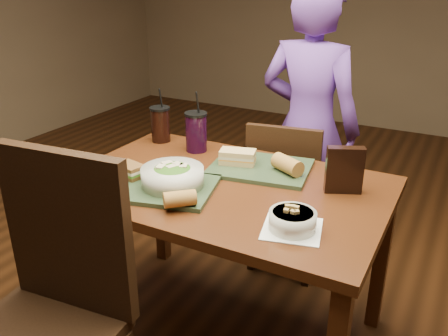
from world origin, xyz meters
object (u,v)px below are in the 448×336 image
at_px(diner, 308,128).
at_px(sandwich_far, 238,157).
at_px(dining_table, 224,204).
at_px(cup_berry, 196,132).
at_px(baguette_far, 287,165).
at_px(tray_near, 161,187).
at_px(cup_cola, 160,124).
at_px(salad_bowl, 172,175).
at_px(sandwich_near, 130,170).
at_px(chip_bag, 344,170).
at_px(tray_far, 260,168).
at_px(baguette_near, 180,199).
at_px(chair_far, 287,192).
at_px(chair_near, 49,303).
at_px(soup_bowl, 293,220).

xyz_separation_m(diner, sandwich_far, (-0.11, -0.64, 0.03)).
height_order(dining_table, cup_berry, cup_berry).
height_order(baguette_far, cup_berry, cup_berry).
xyz_separation_m(tray_near, cup_cola, (-0.33, 0.48, 0.08)).
xyz_separation_m(salad_bowl, sandwich_near, (-0.20, -0.01, -0.01)).
xyz_separation_m(dining_table, cup_berry, (-0.30, 0.28, 0.19)).
distance_m(salad_bowl, chip_bag, 0.67).
xyz_separation_m(diner, sandwich_near, (-0.43, -0.98, 0.03)).
relative_size(tray_far, cup_cola, 1.54).
xyz_separation_m(baguette_near, cup_berry, (-0.27, 0.56, 0.05)).
relative_size(baguette_far, cup_cola, 0.50).
bearing_deg(sandwich_near, chair_far, 60.53).
relative_size(chair_near, salad_bowl, 4.31).
height_order(salad_bowl, baguette_far, salad_bowl).
relative_size(dining_table, tray_far, 3.10).
distance_m(dining_table, tray_far, 0.24).
height_order(sandwich_far, baguette_far, baguette_far).
relative_size(chair_far, tray_near, 2.05).
bearing_deg(soup_bowl, tray_far, 125.85).
bearing_deg(diner, dining_table, 88.00).
distance_m(sandwich_near, baguette_near, 0.35).
height_order(diner, soup_bowl, diner).
xyz_separation_m(salad_bowl, baguette_far, (0.35, 0.33, -0.01)).
bearing_deg(cup_cola, soup_bowl, -30.29).
height_order(diner, cup_cola, diner).
distance_m(dining_table, chip_bag, 0.50).
height_order(chair_far, cup_cola, cup_cola).
bearing_deg(baguette_near, chair_near, -112.38).
height_order(salad_bowl, sandwich_near, salad_bowl).
height_order(soup_bowl, cup_cola, cup_cola).
distance_m(sandwich_far, cup_berry, 0.29).
distance_m(tray_far, sandwich_far, 0.11).
bearing_deg(chair_near, salad_bowl, 83.67).
distance_m(chair_far, cup_berry, 0.60).
xyz_separation_m(chair_far, chip_bag, (0.38, -0.43, 0.36)).
height_order(tray_near, salad_bowl, salad_bowl).
distance_m(tray_near, cup_cola, 0.59).
distance_m(sandwich_far, baguette_far, 0.23).
distance_m(salad_bowl, soup_bowl, 0.54).
height_order(sandwich_near, baguette_near, baguette_near).
xyz_separation_m(salad_bowl, sandwich_far, (0.12, 0.32, -0.01)).
xyz_separation_m(sandwich_near, baguette_near, (0.33, -0.13, 0.00)).
bearing_deg(chair_far, diner, 86.17).
bearing_deg(salad_bowl, chip_bag, 25.96).
xyz_separation_m(baguette_far, cup_cola, (-0.73, 0.12, 0.04)).
distance_m(chair_near, sandwich_far, 0.97).
relative_size(tray_far, salad_bowl, 1.70).
bearing_deg(baguette_far, tray_far, 174.74).
relative_size(sandwich_near, sandwich_far, 0.75).
bearing_deg(sandwich_far, baguette_far, 2.25).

